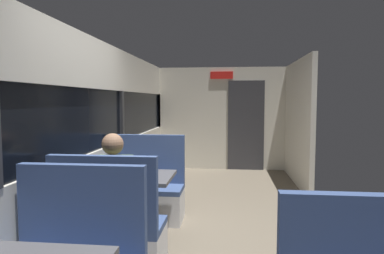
# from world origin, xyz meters

# --- Properties ---
(ground_plane) EXTENTS (3.30, 9.20, 0.02)m
(ground_plane) POSITION_xyz_m (0.00, 0.00, -0.01)
(ground_plane) COLOR #665B4C
(carriage_window_panel_left) EXTENTS (0.09, 8.48, 2.30)m
(carriage_window_panel_left) POSITION_xyz_m (-1.45, 0.00, 1.11)
(carriage_window_panel_left) COLOR beige
(carriage_window_panel_left) RESTS_ON ground_plane
(carriage_end_bulkhead) EXTENTS (2.90, 0.11, 2.30)m
(carriage_end_bulkhead) POSITION_xyz_m (0.06, 4.19, 1.14)
(carriage_end_bulkhead) COLOR beige
(carriage_end_bulkhead) RESTS_ON ground_plane
(carriage_aisle_panel_right) EXTENTS (0.08, 2.40, 2.30)m
(carriage_aisle_panel_right) POSITION_xyz_m (1.45, 3.00, 1.15)
(carriage_aisle_panel_right) COLOR beige
(carriage_aisle_panel_right) RESTS_ON ground_plane
(dining_table_mid_window) EXTENTS (0.90, 0.70, 0.74)m
(dining_table_mid_window) POSITION_xyz_m (-0.89, 0.05, 0.64)
(dining_table_mid_window) COLOR #9E9EA3
(dining_table_mid_window) RESTS_ON ground_plane
(bench_mid_window_facing_end) EXTENTS (0.95, 0.50, 1.10)m
(bench_mid_window_facing_end) POSITION_xyz_m (-0.89, -0.65, 0.33)
(bench_mid_window_facing_end) COLOR silver
(bench_mid_window_facing_end) RESTS_ON ground_plane
(bench_mid_window_facing_entry) EXTENTS (0.95, 0.50, 1.10)m
(bench_mid_window_facing_entry) POSITION_xyz_m (-0.89, 0.75, 0.33)
(bench_mid_window_facing_entry) COLOR silver
(bench_mid_window_facing_entry) RESTS_ON ground_plane
(seated_passenger) EXTENTS (0.47, 0.55, 1.26)m
(seated_passenger) POSITION_xyz_m (-0.89, -0.58, 0.54)
(seated_passenger) COLOR #26262D
(seated_passenger) RESTS_ON ground_plane
(coffee_cup_secondary) EXTENTS (0.07, 0.07, 0.09)m
(coffee_cup_secondary) POSITION_xyz_m (-0.82, 0.10, 0.79)
(coffee_cup_secondary) COLOR #B23333
(coffee_cup_secondary) RESTS_ON dining_table_mid_window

